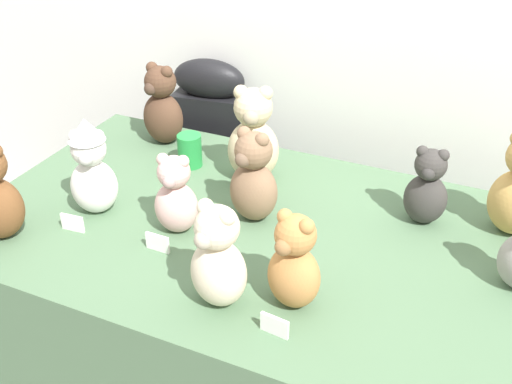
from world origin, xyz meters
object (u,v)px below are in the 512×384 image
Objects in this scene: teddy_bear_caramel at (294,264)px; teddy_bear_cream at (218,259)px; teddy_bear_charcoal at (427,188)px; teddy_bear_sand at (253,137)px; teddy_bear_cocoa at (162,107)px; teddy_bear_snow at (91,168)px; teddy_bear_blush at (176,196)px; display_table at (256,326)px; teddy_bear_mocha at (253,179)px; instrument_case at (213,174)px; party_cup_green at (190,150)px.

teddy_bear_caramel is 0.93× the size of teddy_bear_cream.
teddy_bear_caramel is (-0.21, -0.48, 0.01)m from teddy_bear_charcoal.
teddy_bear_sand reaches higher than teddy_bear_caramel.
teddy_bear_charcoal is 0.95m from teddy_bear_cocoa.
teddy_bear_cream is 0.96× the size of teddy_bear_cocoa.
teddy_bear_blush is at bearing -24.43° from teddy_bear_snow.
teddy_bear_cream is 0.33m from teddy_bear_blush.
display_table is 0.51m from teddy_bear_mocha.
instrument_case is 1.13m from teddy_bear_cream.
teddy_bear_mocha reaches higher than teddy_bear_blush.
teddy_bear_charcoal is at bearing 15.78° from teddy_bear_blush.
teddy_bear_charcoal is 0.78m from party_cup_green.
teddy_bear_sand is (-0.33, 0.51, 0.03)m from teddy_bear_caramel.
teddy_bear_blush reaches higher than display_table.
teddy_bear_snow is at bearing -150.93° from teddy_bear_sand.
instrument_case is 3.50× the size of teddy_bear_mocha.
teddy_bear_caramel is 0.88× the size of teddy_bear_cocoa.
display_table is at bearing -43.72° from teddy_bear_mocha.
teddy_bear_cocoa is at bearing -108.55° from instrument_case.
teddy_bear_caramel is (0.68, -0.87, 0.38)m from instrument_case.
teddy_bear_snow is at bearing -71.30° from teddy_bear_cocoa.
teddy_bear_snow is (0.01, -0.73, 0.40)m from instrument_case.
teddy_bear_cocoa reaches higher than teddy_bear_cream.
teddy_bear_sand is at bearing 176.08° from teddy_bear_charcoal.
display_table is 5.52× the size of teddy_bear_snow.
teddy_bear_blush is at bearing -119.51° from teddy_bear_sand.
display_table is 5.67× the size of teddy_bear_cocoa.
teddy_bear_blush is at bearing -65.84° from party_cup_green.
teddy_bear_cocoa is at bearing 170.72° from teddy_bear_charcoal.
display_table is 5.84× the size of teddy_bear_mocha.
party_cup_green is at bearing -79.62° from instrument_case.
teddy_bear_sand reaches higher than teddy_bear_cocoa.
teddy_bear_cocoa is at bearing 161.82° from teddy_bear_mocha.
teddy_bear_cream reaches higher than party_cup_green.
display_table is 0.60m from teddy_bear_cream.
display_table is at bearing -81.73° from teddy_bear_sand.
teddy_bear_sand is at bearing 139.47° from teddy_bear_caramel.
teddy_bear_snow is at bearing 172.09° from teddy_bear_cream.
teddy_bear_caramel is at bearing -37.15° from teddy_bear_mocha.
teddy_bear_charcoal is at bearing 82.44° from teddy_bear_caramel.
party_cup_green is at bearing 45.53° from teddy_bear_snow.
teddy_bear_snow reaches higher than teddy_bear_cocoa.
teddy_bear_cream is at bearing -68.59° from instrument_case.
teddy_bear_cream is 1.15× the size of teddy_bear_blush.
party_cup_green is (-0.23, -0.01, -0.09)m from teddy_bear_sand.
teddy_bear_mocha is at bearing -20.67° from teddy_bear_cocoa.
display_table is 0.54m from teddy_bear_blush.
instrument_case is 3.84× the size of teddy_bear_caramel.
teddy_bear_blush is at bearing -76.62° from instrument_case.
teddy_bear_snow reaches higher than teddy_bear_charcoal.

